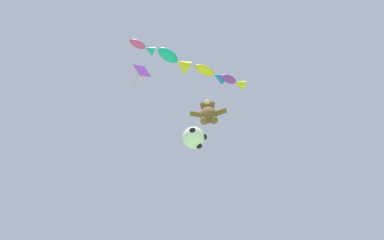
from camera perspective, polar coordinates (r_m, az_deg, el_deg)
The scene contains 7 objects.
teddy_bear_kite at distance 13.12m, azimuth 3.62°, elevation 1.74°, with size 1.89×0.83×1.91m.
soccer_ball_kite at distance 11.93m, azimuth 0.39°, elevation -3.97°, with size 1.15×1.15×1.06m.
fish_kite_violet at distance 16.24m, azimuth 9.34°, elevation 8.45°, with size 1.59×1.24×0.61m.
fish_kite_goldfin at distance 16.46m, azimuth 4.44°, elevation 10.23°, with size 2.07×1.63×0.69m.
fish_kite_teal at distance 15.71m, azimuth -3.72°, elevation 13.16°, with size 2.06×1.91×0.86m.
fish_kite_magenta at distance 15.96m, azimuth -10.71°, elevation 15.68°, with size 1.56×1.23×0.56m.
diamond_kite at distance 17.84m, azimuth -11.04°, elevation 10.45°, with size 1.09×1.03×3.26m.
Camera 1 is at (1.82, -2.53, 1.16)m, focal length 24.00 mm.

